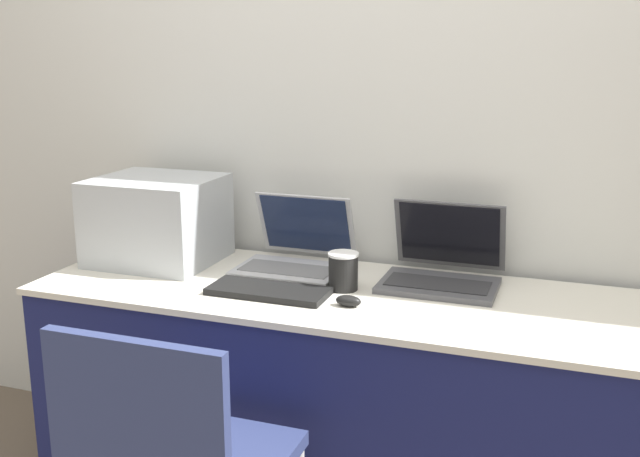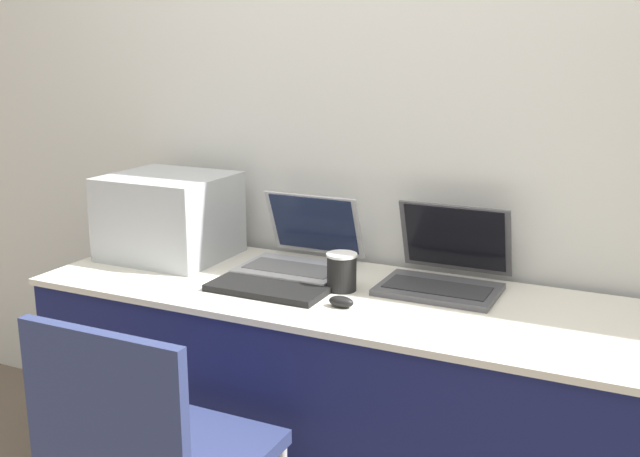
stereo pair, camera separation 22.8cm
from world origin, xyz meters
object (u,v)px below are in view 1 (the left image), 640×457
object	(u,v)px
laptop_right	(443,266)
external_keyboard	(269,291)
laptop_left	(295,253)
printer	(157,217)
coffee_cup	(343,271)
mouse	(348,301)

from	to	relation	value
laptop_right	external_keyboard	world-z (taller)	laptop_right
laptop_left	laptop_right	size ratio (longest dim) A/B	0.96
printer	laptop_right	xyz separation A→B (m)	(0.97, 0.09, -0.10)
external_keyboard	coffee_cup	xyz separation A→B (m)	(0.20, 0.12, 0.05)
printer	coffee_cup	bearing A→B (deg)	-6.47
coffee_cup	laptop_right	bearing A→B (deg)	31.25
laptop_right	external_keyboard	xyz separation A→B (m)	(-0.47, -0.28, -0.04)
printer	external_keyboard	size ratio (longest dim) A/B	1.11
printer	coffee_cup	xyz separation A→B (m)	(0.69, -0.08, -0.10)
laptop_right	mouse	size ratio (longest dim) A/B	4.72
mouse	coffee_cup	bearing A→B (deg)	113.62
external_keyboard	coffee_cup	distance (m)	0.23
laptop_right	printer	bearing A→B (deg)	-174.89
external_keyboard	coffee_cup	bearing A→B (deg)	31.42
laptop_left	coffee_cup	distance (m)	0.26
laptop_right	coffee_cup	distance (m)	0.32
laptop_left	printer	bearing A→B (deg)	-171.33
printer	external_keyboard	distance (m)	0.56
mouse	laptop_left	bearing A→B (deg)	133.65
laptop_left	external_keyboard	bearing A→B (deg)	-85.48
laptop_left	mouse	distance (m)	0.40
laptop_left	mouse	xyz separation A→B (m)	(0.28, -0.29, -0.04)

